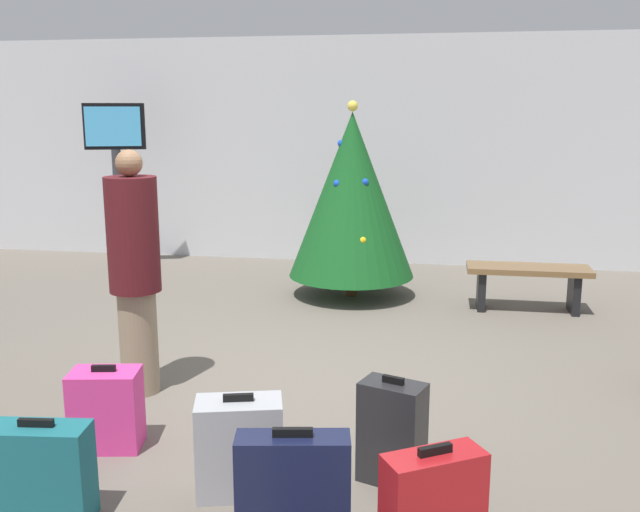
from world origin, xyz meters
TOP-DOWN VIEW (x-y plane):
  - ground_plane at (0.00, 0.00)m, footprint 16.00×16.00m
  - back_wall at (0.00, 4.66)m, footprint 16.00×0.20m
  - holiday_tree at (0.14, 2.72)m, footprint 1.42×1.42m
  - flight_info_kiosk at (-3.11, 3.65)m, footprint 0.76×0.34m
  - waiting_bench at (2.07, 2.43)m, footprint 1.28×0.44m
  - traveller_0 at (-1.08, -0.34)m, footprint 0.41×0.41m
  - suitcase_0 at (0.89, -1.34)m, footprint 0.41×0.32m
  - suitcase_1 at (0.50, -2.21)m, footprint 0.54×0.26m
  - suitcase_4 at (0.07, -1.61)m, footprint 0.52×0.38m
  - suitcase_5 at (-0.91, -1.23)m, footprint 0.47×0.34m
  - suitcase_6 at (-0.87, -2.04)m, footprint 0.54×0.28m

SIDE VIEW (x-z plane):
  - ground_plane at x=0.00m, z-range 0.00..0.00m
  - suitcase_5 at x=-0.91m, z-range -0.02..0.53m
  - suitcase_6 at x=-0.87m, z-range -0.02..0.54m
  - suitcase_4 at x=0.07m, z-range -0.02..0.57m
  - suitcase_0 at x=0.89m, z-range -0.02..0.62m
  - suitcase_1 at x=0.50m, z-range -0.02..0.69m
  - waiting_bench at x=2.07m, z-range 0.11..0.59m
  - traveller_0 at x=-1.08m, z-range 0.05..1.87m
  - holiday_tree at x=0.14m, z-range 0.06..2.27m
  - flight_info_kiosk at x=-3.11m, z-range 0.41..2.60m
  - back_wall at x=0.00m, z-range 0.00..3.09m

